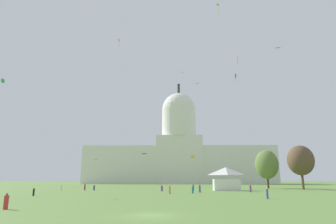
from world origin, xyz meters
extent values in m
plane|color=olive|center=(0.00, 0.00, 0.00)|extent=(800.00, 800.00, 0.00)
cube|color=silver|center=(-26.03, 167.91, 11.85)|extent=(61.51, 19.09, 23.70)
cube|color=silver|center=(35.47, 167.91, 11.85)|extent=(61.51, 19.09, 23.70)
cube|color=silver|center=(4.72, 167.91, 15.11)|extent=(29.42, 21.00, 30.22)
cylinder|color=silver|center=(4.72, 167.91, 39.66)|extent=(22.60, 22.60, 18.88)
sphere|color=silver|center=(4.72, 167.91, 49.10)|extent=(22.55, 22.55, 22.55)
cylinder|color=#2D3833|center=(4.72, 167.91, 63.85)|extent=(1.80, 1.80, 6.95)
cube|color=white|center=(15.37, 53.20, 1.45)|extent=(6.73, 4.36, 2.91)
pyramid|color=white|center=(15.37, 53.20, 4.96)|extent=(7.06, 4.57, 2.05)
cylinder|color=brown|center=(38.68, 61.55, 2.84)|extent=(0.68, 0.68, 5.67)
ellipsoid|color=brown|center=(38.68, 61.55, 8.26)|extent=(10.94, 11.13, 8.63)
cylinder|color=#42301E|center=(32.06, 72.30, 2.39)|extent=(0.64, 0.64, 4.77)
ellipsoid|color=olive|center=(32.06, 72.30, 7.58)|extent=(10.28, 10.28, 9.34)
cylinder|color=navy|center=(18.52, 58.37, 0.62)|extent=(0.52, 0.52, 1.24)
sphere|color=tan|center=(18.52, 58.37, 1.36)|extent=(0.26, 0.26, 0.22)
cylinder|color=#3D5684|center=(7.54, 42.50, 0.74)|extent=(0.58, 0.58, 1.49)
sphere|color=brown|center=(7.54, 42.50, 1.61)|extent=(0.32, 0.32, 0.24)
cylinder|color=silver|center=(-28.07, 53.27, 0.64)|extent=(0.48, 0.48, 1.28)
sphere|color=tan|center=(-28.07, 53.27, 1.41)|extent=(0.33, 0.33, 0.25)
cylinder|color=maroon|center=(-22.23, 54.72, 0.74)|extent=(0.52, 0.52, 1.48)
sphere|color=brown|center=(-22.23, 54.72, 1.59)|extent=(0.33, 0.33, 0.24)
cylinder|color=#703D93|center=(19.19, 43.70, 0.76)|extent=(0.58, 0.58, 1.51)
sphere|color=#A37556|center=(19.19, 43.70, 1.63)|extent=(0.32, 0.32, 0.24)
cylinder|color=red|center=(-14.73, 4.35, 0.67)|extent=(0.62, 0.62, 1.35)
sphere|color=brown|center=(-14.73, 4.35, 1.46)|extent=(0.30, 0.30, 0.22)
cylinder|color=#3D5684|center=(15.92, 20.65, 0.71)|extent=(0.45, 0.45, 1.43)
sphere|color=beige|center=(15.92, 20.65, 1.53)|extent=(0.28, 0.28, 0.21)
cylinder|color=black|center=(-23.15, 27.69, 0.62)|extent=(0.45, 0.45, 1.25)
sphere|color=tan|center=(-23.15, 27.69, 1.35)|extent=(0.28, 0.28, 0.20)
cylinder|color=tan|center=(0.87, 36.01, 0.76)|extent=(0.58, 0.58, 1.52)
sphere|color=beige|center=(0.87, 36.01, 1.62)|extent=(0.26, 0.26, 0.21)
cylinder|color=#1E757A|center=(5.62, 37.09, 0.67)|extent=(0.46, 0.46, 1.34)
sphere|color=tan|center=(5.62, 37.09, 1.45)|extent=(0.33, 0.33, 0.24)
cylinder|color=navy|center=(-19.45, 53.74, 0.62)|extent=(0.48, 0.48, 1.24)
sphere|color=brown|center=(-19.45, 53.74, 1.34)|extent=(0.25, 0.25, 0.20)
cylinder|color=#1E757A|center=(6.50, 49.37, 0.77)|extent=(0.47, 0.47, 1.54)
sphere|color=#A37556|center=(6.50, 49.37, 1.67)|extent=(0.30, 0.30, 0.26)
cylinder|color=#703D93|center=(-1.25, 48.50, 0.63)|extent=(0.50, 0.50, 1.27)
sphere|color=#A37556|center=(-1.25, 48.50, 1.37)|extent=(0.22, 0.22, 0.21)
cube|color=pink|center=(-1.69, 84.00, 30.04)|extent=(0.31, 0.69, 1.24)
cylinder|color=pink|center=(-1.82, 84.00, 28.66)|extent=(0.23, 0.20, 1.55)
cube|color=green|center=(-36.11, 35.14, 24.16)|extent=(0.48, 0.96, 1.07)
pyramid|color=#8CD133|center=(15.09, 50.60, 52.50)|extent=(1.23, 1.21, 0.34)
cylinder|color=#8CD133|center=(14.83, 50.84, 50.53)|extent=(0.46, 0.30, 2.66)
cube|color=gold|center=(7.99, 75.51, 10.32)|extent=(1.12, 0.48, 1.18)
cylinder|color=gold|center=(8.05, 75.51, 8.70)|extent=(0.19, 0.28, 2.10)
pyramid|color=#33BCDB|center=(12.18, 99.84, 44.74)|extent=(1.69, 0.86, 0.17)
cube|color=red|center=(27.52, 85.44, 50.93)|extent=(0.32, 0.81, 1.13)
cylinder|color=black|center=(27.55, 85.44, 49.47)|extent=(0.31, 0.28, 1.78)
cube|color=blue|center=(22.65, 68.31, 36.96)|extent=(0.73, 0.99, 1.45)
cylinder|color=blue|center=(22.55, 68.31, 35.42)|extent=(0.28, 0.22, 1.72)
cube|color=#D1339E|center=(-20.90, 84.56, 58.83)|extent=(0.78, 0.68, 1.18)
cylinder|color=#D1339E|center=(-20.71, 84.56, 57.06)|extent=(0.15, 0.20, 2.41)
pyramid|color=orange|center=(-24.74, 73.64, 8.95)|extent=(1.69, 0.75, 0.25)
cylinder|color=#8CD133|center=(-24.91, 73.31, 7.33)|extent=(0.18, 0.32, 1.71)
pyramid|color=yellow|center=(6.50, 112.42, 54.70)|extent=(1.76, 1.86, 0.21)
pyramid|color=black|center=(-6.33, 52.60, 8.99)|extent=(1.47, 0.84, 0.38)
pyramid|color=teal|center=(32.34, 53.94, 40.08)|extent=(1.69, 0.67, 0.26)
camera|label=1|loc=(2.03, -25.34, 2.93)|focal=31.17mm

